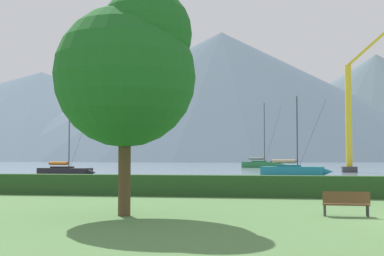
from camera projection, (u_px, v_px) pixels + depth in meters
The scene contains 11 objects.
harbor_water at pixel (306, 164), 153.55m from camera, with size 320.00×246.00×0.00m, color #8499A8.
hedge_line at pixel (382, 187), 29.62m from camera, with size 80.00×1.20×1.21m, color #284C23.
sailboat_slip_1 at pixel (262, 164), 107.11m from camera, with size 8.68×3.84×12.67m.
sailboat_slip_4 at pixel (293, 170), 62.42m from camera, with size 8.15×3.36×9.12m.
sailboat_slip_8 at pixel (66, 171), 61.48m from camera, with size 7.12×3.10×8.40m.
park_bench_near_path at pixel (346, 202), 20.83m from camera, with size 1.74×0.49×0.95m.
park_tree at pixel (130, 67), 21.32m from camera, with size 5.52×5.52×8.84m.
dock_crane at pixel (350, 124), 77.38m from camera, with size 6.21×2.00×19.76m.
distant_hill_west_ridge at pixel (222, 96), 333.98m from camera, with size 287.76×287.76×77.99m, color #4C6070.
distant_hill_central_peak at pixel (41, 116), 383.61m from camera, with size 350.10×350.10×61.13m, color #4C6070.
distant_hill_east_ridge at pixel (377, 107), 334.90m from camera, with size 205.10×205.10×64.69m, color slate.
Camera 1 is at (-4.96, -20.06, 2.29)m, focal length 51.42 mm.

